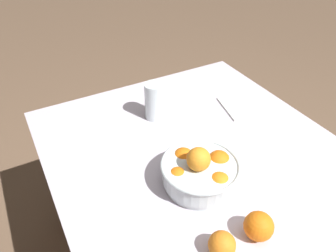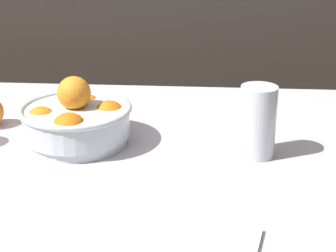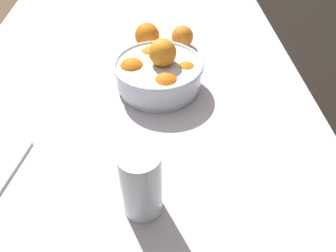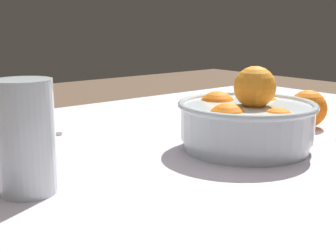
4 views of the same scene
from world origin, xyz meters
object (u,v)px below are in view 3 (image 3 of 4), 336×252
at_px(fruit_bowl, 158,73).
at_px(juice_glass, 141,186).
at_px(orange_loose_near_bowl, 147,36).
at_px(orange_loose_front, 182,37).

distance_m(fruit_bowl, juice_glass, 0.41).
xyz_separation_m(fruit_bowl, orange_loose_near_bowl, (-0.24, -0.03, -0.01)).
xyz_separation_m(fruit_bowl, orange_loose_front, (-0.24, 0.09, -0.02)).
relative_size(fruit_bowl, orange_loose_near_bowl, 3.05).
relative_size(fruit_bowl, orange_loose_front, 3.44).
relative_size(orange_loose_near_bowl, orange_loose_front, 1.13).
height_order(juice_glass, orange_loose_front, juice_glass).
distance_m(juice_glass, orange_loose_near_bowl, 0.65).
bearing_deg(orange_loose_front, fruit_bowl, -19.89).
bearing_deg(orange_loose_near_bowl, fruit_bowl, 7.74).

